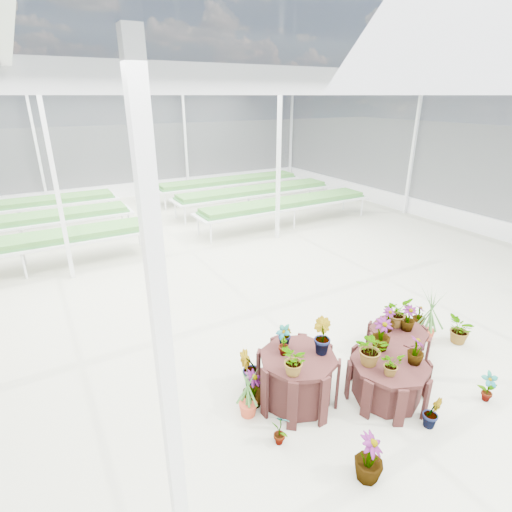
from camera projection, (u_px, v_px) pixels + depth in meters
ground_plane at (259, 319)px, 8.06m from camera, size 24.00×24.00×0.00m
greenhouse_shell at (259, 211)px, 7.22m from camera, size 18.00×24.00×4.50m
steel_frame at (259, 211)px, 7.22m from camera, size 18.00×24.00×4.50m
nursery_benches at (153, 214)px, 13.70m from camera, size 16.00×7.00×0.84m
plinth_tall at (297, 379)px, 5.77m from camera, size 1.21×1.21×0.78m
plinth_mid at (387, 380)px, 5.87m from camera, size 1.43×1.43×0.61m
plinth_low at (397, 342)px, 6.93m from camera, size 1.25×1.25×0.45m
nursery_plants at (370, 349)px, 6.15m from camera, size 4.69×2.49×1.32m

